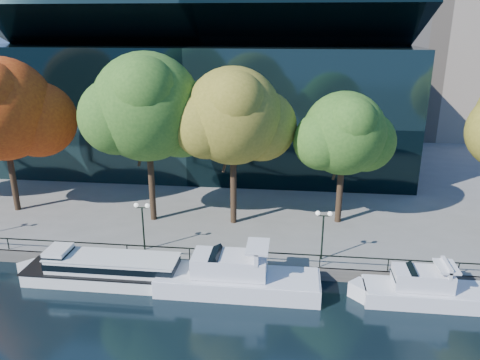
# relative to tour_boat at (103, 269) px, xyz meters

# --- Properties ---
(ground) EXTENTS (160.00, 160.00, 0.00)m
(ground) POSITION_rel_tour_boat_xyz_m (6.05, -0.91, -1.10)
(ground) COLOR black
(ground) RESTS_ON ground
(promenade) EXTENTS (90.00, 67.08, 1.00)m
(promenade) POSITION_rel_tour_boat_xyz_m (6.05, 35.46, -0.60)
(promenade) COLOR slate
(promenade) RESTS_ON ground
(railing) EXTENTS (88.20, 0.08, 0.99)m
(railing) POSITION_rel_tour_boat_xyz_m (6.05, 2.34, 0.83)
(railing) COLOR black
(railing) RESTS_ON promenade
(convention_building) EXTENTS (50.00, 24.57, 21.43)m
(convention_building) POSITION_rel_tour_boat_xyz_m (2.05, 30.87, 7.40)
(convention_building) COLOR black
(convention_building) RESTS_ON ground
(tour_boat) EXTENTS (13.69, 3.05, 2.60)m
(tour_boat) POSITION_rel_tour_boat_xyz_m (0.00, 0.00, 0.00)
(tour_boat) COLOR silver
(tour_boat) RESTS_ON ground
(cruiser_near) EXTENTS (13.01, 3.35, 3.77)m
(cruiser_near) POSITION_rel_tour_boat_xyz_m (9.61, -0.18, 0.07)
(cruiser_near) COLOR white
(cruiser_near) RESTS_ON ground
(cruiser_far) EXTENTS (9.67, 2.68, 3.16)m
(cruiser_far) POSITION_rel_tour_boat_xyz_m (22.89, -0.05, -0.10)
(cruiser_far) COLOR white
(cruiser_far) RESTS_ON ground
(tree_1) EXTENTS (11.92, 9.77, 14.72)m
(tree_1) POSITION_rel_tour_boat_xyz_m (-12.84, 10.39, 9.64)
(tree_1) COLOR black
(tree_1) RESTS_ON promenade
(tree_2) EXTENTS (11.85, 9.72, 15.30)m
(tree_2) POSITION_rel_tour_boat_xyz_m (1.18, 9.64, 10.25)
(tree_2) COLOR black
(tree_2) RESTS_ON promenade
(tree_3) EXTENTS (10.55, 8.65, 14.13)m
(tree_3) POSITION_rel_tour_boat_xyz_m (8.69, 9.81, 9.62)
(tree_3) COLOR black
(tree_3) RESTS_ON promenade
(tree_4) EXTENTS (9.16, 7.51, 12.01)m
(tree_4) POSITION_rel_tour_boat_xyz_m (18.24, 11.10, 8.08)
(tree_4) COLOR black
(tree_4) RESTS_ON promenade
(lamp_1) EXTENTS (1.26, 0.36, 4.03)m
(lamp_1) POSITION_rel_tour_boat_xyz_m (2.05, 3.59, 2.88)
(lamp_1) COLOR black
(lamp_1) RESTS_ON promenade
(lamp_2) EXTENTS (1.26, 0.36, 4.03)m
(lamp_2) POSITION_rel_tour_boat_xyz_m (16.23, 3.59, 2.88)
(lamp_2) COLOR black
(lamp_2) RESTS_ON promenade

